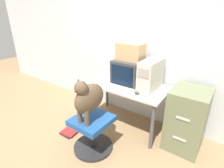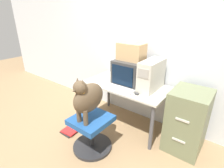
% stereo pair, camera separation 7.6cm
% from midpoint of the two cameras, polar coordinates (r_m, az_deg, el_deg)
% --- Properties ---
extents(ground_plane, '(12.00, 12.00, 0.00)m').
position_cam_midpoint_polar(ground_plane, '(2.76, 1.14, -15.84)').
color(ground_plane, '#937551').
extents(wall_back, '(8.00, 0.05, 2.60)m').
position_cam_midpoint_polar(wall_back, '(2.82, 10.61, 13.75)').
color(wall_back, silver).
rests_on(wall_back, ground_plane).
extents(desk, '(1.27, 0.67, 0.70)m').
position_cam_midpoint_polar(desk, '(2.68, 5.55, -1.84)').
color(desk, beige).
rests_on(desk, ground_plane).
extents(crt_monitor, '(0.43, 0.44, 0.36)m').
position_cam_midpoint_polar(crt_monitor, '(2.64, 6.81, 3.96)').
color(crt_monitor, '#383838').
rests_on(crt_monitor, desk).
extents(pc_tower, '(0.20, 0.50, 0.42)m').
position_cam_midpoint_polar(pc_tower, '(2.46, 13.61, 2.78)').
color(pc_tower, beige).
rests_on(pc_tower, desk).
extents(keyboard, '(0.44, 0.18, 0.03)m').
position_cam_midpoint_polar(keyboard, '(2.45, 3.21, -1.59)').
color(keyboard, silver).
rests_on(keyboard, desk).
extents(computer_mouse, '(0.07, 0.04, 0.03)m').
position_cam_midpoint_polar(computer_mouse, '(2.33, 8.98, -3.13)').
color(computer_mouse, '#333333').
rests_on(computer_mouse, desk).
extents(office_chair, '(0.52, 0.52, 0.48)m').
position_cam_midpoint_polar(office_chair, '(2.38, -5.69, -15.19)').
color(office_chair, '#262628').
rests_on(office_chair, ground_plane).
extents(dog, '(0.21, 0.46, 0.57)m').
position_cam_midpoint_polar(dog, '(2.08, -6.94, -4.37)').
color(dog, brown).
rests_on(dog, office_chair).
extents(filing_cabinet, '(0.45, 0.52, 0.83)m').
position_cam_midpoint_polar(filing_cabinet, '(2.51, 24.08, -10.91)').
color(filing_cabinet, '#6B7251').
rests_on(filing_cabinet, ground_plane).
extents(cardboard_box, '(0.38, 0.24, 0.25)m').
position_cam_midpoint_polar(cardboard_box, '(2.56, 7.17, 10.42)').
color(cardboard_box, tan).
rests_on(cardboard_box, crt_monitor).
extents(book_stack_floor, '(0.24, 0.19, 0.04)m').
position_cam_midpoint_polar(book_stack_floor, '(2.83, -13.10, -14.91)').
color(book_stack_floor, '#262628').
rests_on(book_stack_floor, ground_plane).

